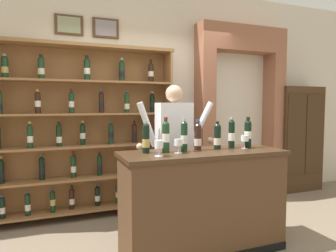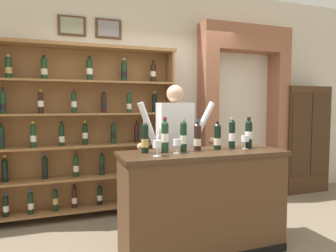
# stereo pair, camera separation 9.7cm
# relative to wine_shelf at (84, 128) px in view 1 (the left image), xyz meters

# --- Properties ---
(back_wall) EXTENTS (12.00, 0.19, 3.15)m
(back_wall) POSITION_rel_wine_shelf_xyz_m (0.84, 0.25, 0.42)
(back_wall) COLOR beige
(back_wall) RESTS_ON ground
(wine_shelf) EXTENTS (2.34, 0.33, 2.20)m
(wine_shelf) POSITION_rel_wine_shelf_xyz_m (0.00, 0.00, 0.00)
(wine_shelf) COLOR olive
(wine_shelf) RESTS_ON ground
(archway_doorway) EXTENTS (1.49, 0.45, 2.66)m
(archway_doorway) POSITION_rel_wine_shelf_xyz_m (2.39, 0.11, 0.34)
(archway_doorway) COLOR #935B42
(archway_doorway) RESTS_ON ground
(side_cabinet) EXTENTS (0.82, 0.39, 1.75)m
(side_cabinet) POSITION_rel_wine_shelf_xyz_m (3.51, -0.00, -0.28)
(side_cabinet) COLOR #422B19
(side_cabinet) RESTS_ON ground
(tasting_counter) EXTENTS (1.63, 0.60, 1.00)m
(tasting_counter) POSITION_rel_wine_shelf_xyz_m (0.99, -1.38, -0.66)
(tasting_counter) COLOR #4C331E
(tasting_counter) RESTS_ON ground
(shopkeeper) EXTENTS (0.98, 0.22, 1.68)m
(shopkeeper) POSITION_rel_wine_shelf_xyz_m (0.95, -0.73, -0.12)
(shopkeeper) COLOR #2D3347
(shopkeeper) RESTS_ON ground
(tasting_bottle_brunello) EXTENTS (0.07, 0.07, 0.30)m
(tasting_bottle_brunello) POSITION_rel_wine_shelf_xyz_m (0.43, -1.29, -0.01)
(tasting_bottle_brunello) COLOR black
(tasting_bottle_brunello) RESTS_ON tasting_counter
(tasting_bottle_bianco) EXTENTS (0.07, 0.07, 0.34)m
(tasting_bottle_bianco) POSITION_rel_wine_shelf_xyz_m (0.62, -1.32, 0.00)
(tasting_bottle_bianco) COLOR #19381E
(tasting_bottle_bianco) RESTS_ON tasting_counter
(tasting_bottle_chianti) EXTENTS (0.07, 0.07, 0.32)m
(tasting_bottle_chianti) POSITION_rel_wine_shelf_xyz_m (0.81, -1.32, -0.00)
(tasting_bottle_chianti) COLOR black
(tasting_bottle_chianti) RESTS_ON tasting_counter
(tasting_bottle_riserva) EXTENTS (0.07, 0.07, 0.31)m
(tasting_bottle_riserva) POSITION_rel_wine_shelf_xyz_m (0.97, -1.29, -0.02)
(tasting_bottle_riserva) COLOR black
(tasting_bottle_riserva) RESTS_ON tasting_counter
(tasting_bottle_prosecco) EXTENTS (0.07, 0.07, 0.29)m
(tasting_bottle_prosecco) POSITION_rel_wine_shelf_xyz_m (1.19, -1.30, -0.03)
(tasting_bottle_prosecco) COLOR black
(tasting_bottle_prosecco) RESTS_ON tasting_counter
(tasting_bottle_vin_santo) EXTENTS (0.07, 0.07, 0.33)m
(tasting_bottle_vin_santo) POSITION_rel_wine_shelf_xyz_m (1.37, -1.28, -0.00)
(tasting_bottle_vin_santo) COLOR black
(tasting_bottle_vin_santo) RESTS_ON tasting_counter
(tasting_bottle_grappa) EXTENTS (0.07, 0.07, 0.32)m
(tasting_bottle_grappa) POSITION_rel_wine_shelf_xyz_m (1.55, -1.32, 0.00)
(tasting_bottle_grappa) COLOR black
(tasting_bottle_grappa) RESTS_ON tasting_counter
(wine_glass_right) EXTENTS (0.08, 0.08, 0.14)m
(wine_glass_right) POSITION_rel_wine_shelf_xyz_m (0.48, -1.51, -0.05)
(wine_glass_right) COLOR silver
(wine_glass_right) RESTS_ON tasting_counter
(wine_glass_left) EXTENTS (0.08, 0.08, 0.14)m
(wine_glass_left) POSITION_rel_wine_shelf_xyz_m (1.47, -1.38, -0.06)
(wine_glass_left) COLOR silver
(wine_glass_left) RESTS_ON tasting_counter
(wine_glass_spare) EXTENTS (0.08, 0.08, 0.13)m
(wine_glass_spare) POSITION_rel_wine_shelf_xyz_m (0.71, -1.40, -0.06)
(wine_glass_spare) COLOR silver
(wine_glass_spare) RESTS_ON tasting_counter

